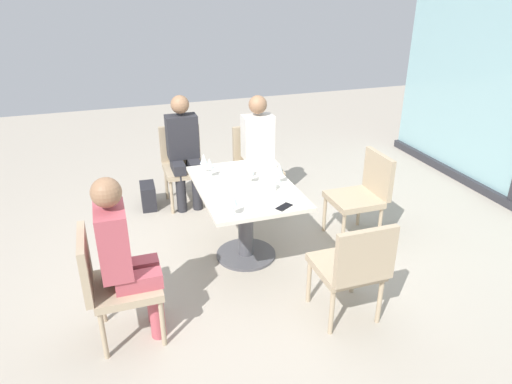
{
  "coord_description": "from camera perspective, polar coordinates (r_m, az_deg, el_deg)",
  "views": [
    {
      "loc": [
        3.62,
        -1.11,
        2.42
      ],
      "look_at": [
        0.0,
        0.1,
        0.65
      ],
      "focal_mm": 32.83,
      "sensor_mm": 36.0,
      "label": 1
    }
  ],
  "objects": [
    {
      "name": "ground_plane",
      "position": [
        4.49,
        -1.22,
        -7.71
      ],
      "size": [
        12.0,
        12.0,
        0.0
      ],
      "primitive_type": "plane",
      "color": "#A89E8E"
    },
    {
      "name": "dining_table_main",
      "position": [
        4.23,
        -1.29,
        -1.62
      ],
      "size": [
        1.21,
        0.83,
        0.73
      ],
      "color": "silver",
      "rests_on": "ground_plane"
    },
    {
      "name": "chair_side_end",
      "position": [
        5.42,
        -8.87,
        3.8
      ],
      "size": [
        0.5,
        0.46,
        0.87
      ],
      "color": "tan",
      "rests_on": "ground_plane"
    },
    {
      "name": "chair_front_right",
      "position": [
        3.46,
        -17.18,
        -10.18
      ],
      "size": [
        0.46,
        0.5,
        0.87
      ],
      "color": "tan",
      "rests_on": "ground_plane"
    },
    {
      "name": "chair_far_left",
      "position": [
        5.35,
        0.04,
        3.82
      ],
      "size": [
        0.5,
        0.46,
        0.87
      ],
      "color": "tan",
      "rests_on": "ground_plane"
    },
    {
      "name": "chair_near_window",
      "position": [
        4.71,
        12.91,
        0.1
      ],
      "size": [
        0.46,
        0.51,
        0.87
      ],
      "color": "tan",
      "rests_on": "ground_plane"
    },
    {
      "name": "chair_far_right",
      "position": [
        3.53,
        11.72,
        -8.71
      ],
      "size": [
        0.5,
        0.46,
        0.87
      ],
      "color": "tan",
      "rests_on": "ground_plane"
    },
    {
      "name": "person_side_end",
      "position": [
        5.25,
        -8.8,
        5.46
      ],
      "size": [
        0.39,
        0.34,
        1.26
      ],
      "color": "#28282D",
      "rests_on": "ground_plane"
    },
    {
      "name": "person_front_right",
      "position": [
        3.35,
        -15.75,
        -7.07
      ],
      "size": [
        0.34,
        0.39,
        1.26
      ],
      "color": "#B24C56",
      "rests_on": "ground_plane"
    },
    {
      "name": "person_far_left",
      "position": [
        5.18,
        0.43,
        5.51
      ],
      "size": [
        0.39,
        0.34,
        1.26
      ],
      "color": "silver",
      "rests_on": "ground_plane"
    },
    {
      "name": "wine_glass_0",
      "position": [
        4.13,
        -0.72,
        2.74
      ],
      "size": [
        0.07,
        0.07,
        0.18
      ],
      "color": "silver",
      "rests_on": "dining_table_main"
    },
    {
      "name": "wine_glass_1",
      "position": [
        4.14,
        2.89,
        2.75
      ],
      "size": [
        0.07,
        0.07,
        0.18
      ],
      "color": "silver",
      "rests_on": "dining_table_main"
    },
    {
      "name": "wine_glass_2",
      "position": [
        4.28,
        -5.68,
        3.42
      ],
      "size": [
        0.07,
        0.07,
        0.18
      ],
      "color": "silver",
      "rests_on": "dining_table_main"
    },
    {
      "name": "wine_glass_3",
      "position": [
        3.57,
        -2.78,
        -1.01
      ],
      "size": [
        0.07,
        0.07,
        0.18
      ],
      "color": "silver",
      "rests_on": "dining_table_main"
    },
    {
      "name": "wine_glass_4",
      "position": [
        4.39,
        -6.4,
        3.96
      ],
      "size": [
        0.07,
        0.07,
        0.18
      ],
      "color": "silver",
      "rests_on": "dining_table_main"
    },
    {
      "name": "wine_glass_5",
      "position": [
        4.26,
        -0.98,
        3.41
      ],
      "size": [
        0.07,
        0.07,
        0.18
      ],
      "color": "silver",
      "rests_on": "dining_table_main"
    },
    {
      "name": "coffee_cup",
      "position": [
        4.04,
        1.98,
        0.81
      ],
      "size": [
        0.08,
        0.08,
        0.09
      ],
      "primitive_type": "cylinder",
      "color": "white",
      "rests_on": "dining_table_main"
    },
    {
      "name": "cell_phone_on_table",
      "position": [
        3.76,
        3.44,
        -1.81
      ],
      "size": [
        0.14,
        0.16,
        0.01
      ],
      "primitive_type": "cube",
      "rotation": [
        0.0,
        0.0,
        0.57
      ],
      "color": "black",
      "rests_on": "dining_table_main"
    },
    {
      "name": "handbag_0",
      "position": [
        5.46,
        -12.99,
        -0.48
      ],
      "size": [
        0.31,
        0.17,
        0.28
      ],
      "primitive_type": "cube",
      "rotation": [
        0.0,
        0.0,
        -0.04
      ],
      "color": "#232328",
      "rests_on": "ground_plane"
    }
  ]
}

